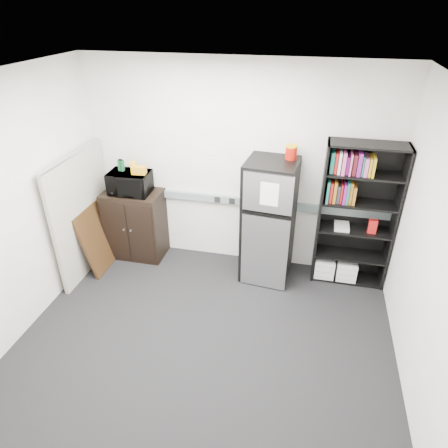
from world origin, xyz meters
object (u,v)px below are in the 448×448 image
Objects in this scene: microwave at (130,183)px; refrigerator at (269,222)px; bookshelf at (355,213)px; cubicle_partition at (83,214)px; cabinet at (136,224)px.

microwave is 0.33× the size of refrigerator.
microwave is (-2.90, -0.08, 0.15)m from bookshelf.
cubicle_partition is 1.01× the size of refrigerator.
bookshelf is 3.45m from cubicle_partition.
bookshelf is 3.46× the size of microwave.
cubicle_partition is 0.74m from cabinet.
microwave is 1.90m from refrigerator.
refrigerator reaches higher than cabinet.
refrigerator reaches higher than microwave.
refrigerator is at bearing -171.94° from bookshelf.
bookshelf is 2.94m from cabinet.
refrigerator is at bearing -2.45° from cabinet.
bookshelf reaches higher than microwave.
microwave is (0.51, 0.40, 0.31)m from cubicle_partition.
cubicle_partition is at bearing -140.51° from cabinet.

